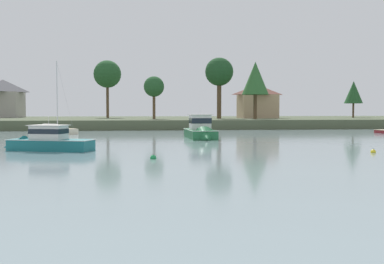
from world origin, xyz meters
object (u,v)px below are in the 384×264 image
at_px(cruiser_teal, 43,144).
at_px(mooring_buoy_green, 153,158).
at_px(sailboat_cream, 54,132).
at_px(mooring_buoy_yellow, 373,152).
at_px(cruiser_green, 201,133).

xyz_separation_m(cruiser_teal, mooring_buoy_green, (8.81, -7.87, -0.42)).
xyz_separation_m(sailboat_cream, mooring_buoy_yellow, (29.74, -32.59, -0.16)).
height_order(sailboat_cream, mooring_buoy_yellow, sailboat_cream).
xyz_separation_m(sailboat_cream, cruiser_teal, (3.51, -27.00, 0.26)).
bearing_deg(sailboat_cream, cruiser_green, -34.41).
bearing_deg(mooring_buoy_yellow, cruiser_green, 118.76).
height_order(cruiser_green, mooring_buoy_green, cruiser_green).
xyz_separation_m(cruiser_green, mooring_buoy_yellow, (10.74, -19.56, -0.57)).
relative_size(sailboat_cream, cruiser_green, 1.14).
height_order(cruiser_green, cruiser_teal, cruiser_green).
bearing_deg(cruiser_green, sailboat_cream, 145.59).
bearing_deg(cruiser_green, mooring_buoy_green, -107.02).
xyz_separation_m(cruiser_green, mooring_buoy_green, (-6.69, -21.86, -0.56)).
bearing_deg(cruiser_teal, mooring_buoy_yellow, -12.01).
distance_m(sailboat_cream, mooring_buoy_green, 36.99).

